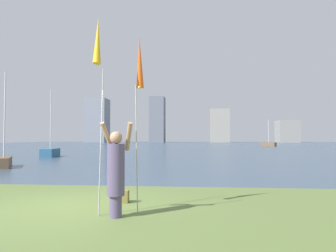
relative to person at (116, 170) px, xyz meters
The scene contains 12 objects.
ground 51.81m from the person, 91.41° to the left, with size 120.00×138.00×0.12m.
person is the anchor object (origin of this frame).
kite_flag_left 2.40m from the person, behind, with size 0.16×0.52×3.86m.
kite_flag_right 2.19m from the person, 52.72° to the left, with size 0.16×0.56×3.64m.
bag 1.56m from the person, 98.49° to the left, with size 0.30×0.20×0.29m.
sailboat_1 12.77m from the person, 131.59° to the left, with size 1.70×2.45×5.00m.
sailboat_3 21.23m from the person, 119.10° to the left, with size 1.28×2.48×5.47m.
sailboat_4 56.42m from the person, 74.70° to the left, with size 2.64×2.48×5.05m.
skyline_tower_0 112.79m from the person, 108.26° to the left, with size 7.61×7.68×16.00m.
skyline_tower_1 105.08m from the person, 96.83° to the left, with size 5.11×6.51×16.04m.
skyline_tower_2 107.28m from the person, 84.87° to the left, with size 6.69×3.78×11.91m.
skyline_tower_3 111.53m from the person, 72.89° to the left, with size 6.86×7.71×7.56m.
Camera 1 is at (2.84, -6.79, 1.52)m, focal length 33.57 mm.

